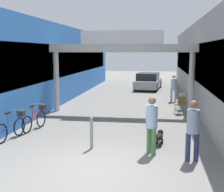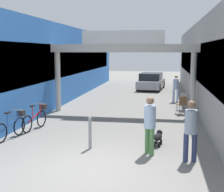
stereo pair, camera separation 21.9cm
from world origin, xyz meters
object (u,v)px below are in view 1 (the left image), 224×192
pedestrian_carrying_crate (174,86)px  bollard_post_metal (92,133)px  cafe_chair_aluminium_farther (182,100)px  bicycle_blue_nearest (12,126)px  pedestrian_with_dog (152,121)px  pedestrian_companion (193,127)px  parked_car_silver (148,81)px  bicycle_red_second (36,118)px  cafe_chair_wood_nearer (181,103)px  dog_on_leash (159,136)px

pedestrian_carrying_crate → bollard_post_metal: size_ratio=1.60×
cafe_chair_aluminium_farther → bicycle_blue_nearest: bearing=-134.8°
pedestrian_with_dog → pedestrian_companion: bearing=-21.1°
pedestrian_with_dog → parked_car_silver: (-0.60, 15.86, -0.34)m
bicycle_red_second → bollard_post_metal: bollard_post_metal is taller
pedestrian_with_dog → pedestrian_carrying_crate: pedestrian_with_dog is taller
bollard_post_metal → cafe_chair_wood_nearer: (3.12, 5.97, 0.02)m
pedestrian_carrying_crate → dog_on_leash: (-0.87, -9.01, -0.64)m
pedestrian_with_dog → bicycle_red_second: size_ratio=1.03×
pedestrian_with_dog → parked_car_silver: bearing=92.2°
pedestrian_carrying_crate → bollard_post_metal: (-2.96, -9.70, -0.41)m
pedestrian_with_dog → bollard_post_metal: pedestrian_with_dog is taller
cafe_chair_wood_nearer → parked_car_silver: parked_car_silver is taller
cafe_chair_wood_nearer → parked_car_silver: bearing=100.9°
bollard_post_metal → cafe_chair_wood_nearer: size_ratio=1.14×
parked_car_silver → bicycle_blue_nearest: bearing=-105.8°
pedestrian_companion → bollard_post_metal: (-2.98, 0.67, -0.46)m
bicycle_red_second → bollard_post_metal: 3.37m
bicycle_blue_nearest → bollard_post_metal: 3.04m
bicycle_blue_nearest → cafe_chair_aluminium_farther: size_ratio=1.88×
bollard_post_metal → cafe_chair_aluminium_farther: 7.68m
bicycle_red_second → cafe_chair_wood_nearer: 6.97m
cafe_chair_wood_nearer → bollard_post_metal: bearing=-117.6°
pedestrian_carrying_crate → parked_car_silver: bearing=106.1°
pedestrian_with_dog → pedestrian_carrying_crate: (1.11, 9.94, -0.06)m
dog_on_leash → bollard_post_metal: (-2.09, -0.69, 0.23)m
dog_on_leash → cafe_chair_aluminium_farther: (1.16, 6.27, 0.25)m
bollard_post_metal → pedestrian_carrying_crate: bearing=73.0°
pedestrian_with_dog → cafe_chair_wood_nearer: 6.35m
dog_on_leash → bollard_post_metal: 2.22m
pedestrian_companion → dog_on_leash: (-0.89, 1.36, -0.69)m
dog_on_leash → pedestrian_carrying_crate: bearing=84.5°
pedestrian_with_dog → pedestrian_carrying_crate: size_ratio=1.06×
cafe_chair_wood_nearer → cafe_chair_aluminium_farther: bearing=82.6°
pedestrian_with_dog → parked_car_silver: 15.87m
pedestrian_companion → bicycle_blue_nearest: 6.12m
bollard_post_metal → cafe_chair_aluminium_farther: bollard_post_metal is taller
pedestrian_with_dog → cafe_chair_aluminium_farther: size_ratio=1.93×
bicycle_blue_nearest → cafe_chair_wood_nearer: bicycle_blue_nearest is taller
dog_on_leash → bollard_post_metal: bollard_post_metal is taller
pedestrian_carrying_crate → parked_car_silver: size_ratio=0.39×
cafe_chair_wood_nearer → cafe_chair_aluminium_farther: size_ratio=1.00×
parked_car_silver → pedestrian_with_dog: bearing=-87.8°
pedestrian_companion → cafe_chair_aluminium_farther: bearing=88.0°
dog_on_leash → bollard_post_metal: bearing=-161.7°
cafe_chair_wood_nearer → cafe_chair_aluminium_farther: 1.00m
pedestrian_carrying_crate → bollard_post_metal: 10.15m
bicycle_red_second → bicycle_blue_nearest: bearing=-102.3°
bicycle_red_second → parked_car_silver: 14.11m
pedestrian_with_dog → cafe_chair_wood_nearer: size_ratio=1.93×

